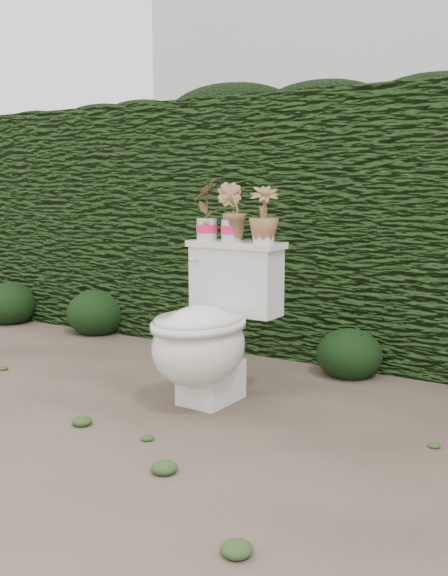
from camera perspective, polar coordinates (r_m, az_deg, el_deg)
The scene contains 10 objects.
ground at distance 3.05m, azimuth -3.52°, elevation -11.09°, with size 60.00×60.00×0.00m, color #7A6654.
hedge at distance 4.29m, azimuth 8.71°, elevation 5.54°, with size 8.00×1.00×1.60m, color #274617.
toilet at distance 3.11m, azimuth -1.37°, elevation -3.89°, with size 0.51×0.70×0.78m.
potted_plant_left at distance 3.33m, azimuth -1.54°, elevation 6.93°, with size 0.16×0.11×0.31m, color #3C7F27.
potted_plant_center at distance 3.25m, azimuth 0.69°, elevation 6.66°, with size 0.15×0.12×0.28m, color #3C7F27.
potted_plant_right at distance 3.15m, azimuth 3.55°, elevation 6.41°, with size 0.15×0.15×0.26m, color #3C7F27.
liriope_clump_0 at distance 5.29m, azimuth -18.62°, elevation -1.07°, with size 0.43×0.43×0.34m, color black.
liriope_clump_1 at distance 4.75m, azimuth -11.25°, elevation -1.84°, with size 0.43×0.43×0.35m, color black.
liriope_clump_2 at distance 4.11m, azimuth -2.03°, elevation -3.57°, with size 0.39×0.39×0.31m, color black.
liriope_clump_3 at distance 3.68m, azimuth 11.09°, elevation -5.38°, with size 0.37×0.37×0.29m, color black.
Camera 1 is at (1.64, -2.35, 1.04)m, focal length 40.00 mm.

